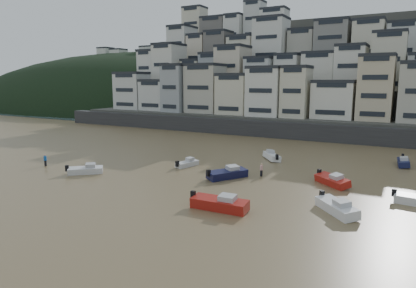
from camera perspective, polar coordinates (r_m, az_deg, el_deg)
The scene contains 14 objects.
sea_strip at distance 208.93m, azimuth -12.06°, elevation 6.19°, with size 340.00×340.00×0.00m, color #42555F.
harbor_wall at distance 79.86m, azimuth 16.53°, elevation 1.76°, with size 140.00×3.00×3.50m, color #38383A.
hillside at distance 117.80m, azimuth 23.41°, elevation 9.32°, with size 141.04×66.00×50.00m.
headland at distance 191.62m, azimuth -10.62°, elevation 5.93°, with size 216.00×135.00×53.33m.
boat_a at distance 36.12m, azimuth 1.78°, elevation -8.80°, with size 6.15×2.01×1.68m, color #A31B14, non-canonical shape.
boat_b at distance 37.24m, azimuth 19.20°, elevation -8.90°, with size 5.62×1.84×1.53m, color white, non-canonical shape.
boat_c at distance 47.36m, azimuth 2.99°, elevation -4.34°, with size 5.89×1.93×1.61m, color #13153C, non-canonical shape.
boat_e at distance 46.60m, azimuth 18.56°, elevation -5.19°, with size 5.28×1.73×1.44m, color #B41F16, non-canonical shape.
boat_f at distance 53.83m, azimuth -3.22°, elevation -2.87°, with size 4.18×1.37×1.14m, color silver, non-canonical shape.
boat_h at distance 59.17m, azimuth 9.78°, elevation -1.70°, with size 5.19×1.70×1.42m, color white, non-canonical shape.
boat_i at distance 61.21m, azimuth 27.86°, elevation -2.34°, with size 5.10×1.67×1.39m, color #141940, non-canonical shape.
boat_j at distance 52.19m, azimuth -18.34°, elevation -3.65°, with size 4.90×1.60×1.34m, color silver, non-canonical shape.
person_blue at distance 58.90m, azimuth -23.75°, elevation -2.29°, with size 0.44×0.44×1.74m, color blue, non-canonical shape.
person_pink at distance 48.73m, azimuth 8.22°, elevation -3.94°, with size 0.44×0.44×1.74m, color #CE9791, non-canonical shape.
Camera 1 is at (26.93, -12.32, 12.35)m, focal length 32.00 mm.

